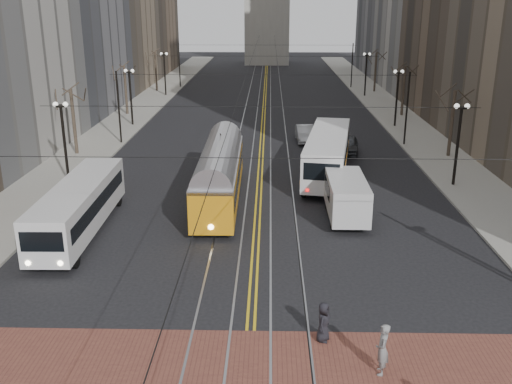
# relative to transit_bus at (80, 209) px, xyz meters

# --- Properties ---
(ground) EXTENTS (260.00, 260.00, 0.00)m
(ground) POSITION_rel_transit_bus_xyz_m (9.88, -8.92, -1.42)
(ground) COLOR black
(ground) RESTS_ON ground
(sidewalk_left) EXTENTS (5.00, 140.00, 0.15)m
(sidewalk_left) POSITION_rel_transit_bus_xyz_m (-5.12, 36.08, -1.34)
(sidewalk_left) COLOR gray
(sidewalk_left) RESTS_ON ground
(sidewalk_right) EXTENTS (5.00, 140.00, 0.15)m
(sidewalk_right) POSITION_rel_transit_bus_xyz_m (24.88, 36.08, -1.34)
(sidewalk_right) COLOR gray
(sidewalk_right) RESTS_ON ground
(crosswalk_band) EXTENTS (25.00, 6.00, 0.01)m
(crosswalk_band) POSITION_rel_transit_bus_xyz_m (9.88, -12.92, -1.41)
(crosswalk_band) COLOR brown
(crosswalk_band) RESTS_ON ground
(streetcar_rails) EXTENTS (4.80, 130.00, 0.02)m
(streetcar_rails) POSITION_rel_transit_bus_xyz_m (9.88, 36.08, -1.41)
(streetcar_rails) COLOR gray
(streetcar_rails) RESTS_ON ground
(centre_lines) EXTENTS (0.42, 130.00, 0.01)m
(centre_lines) POSITION_rel_transit_bus_xyz_m (9.88, 36.08, -1.41)
(centre_lines) COLOR gold
(centre_lines) RESTS_ON ground
(lamp_posts) EXTENTS (27.60, 57.20, 5.60)m
(lamp_posts) POSITION_rel_transit_bus_xyz_m (9.88, 19.83, 1.38)
(lamp_posts) COLOR black
(lamp_posts) RESTS_ON ground
(street_trees) EXTENTS (31.68, 53.28, 5.60)m
(street_trees) POSITION_rel_transit_bus_xyz_m (9.88, 26.33, 1.38)
(street_trees) COLOR #382D23
(street_trees) RESTS_ON ground
(trolley_wires) EXTENTS (25.96, 120.00, 6.60)m
(trolley_wires) POSITION_rel_transit_bus_xyz_m (9.88, 25.91, 2.36)
(trolley_wires) COLOR black
(trolley_wires) RESTS_ON ground
(transit_bus) EXTENTS (2.55, 11.39, 2.84)m
(transit_bus) POSITION_rel_transit_bus_xyz_m (0.00, 0.00, 0.00)
(transit_bus) COLOR silver
(transit_bus) RESTS_ON ground
(streetcar) EXTENTS (2.61, 13.28, 3.12)m
(streetcar) POSITION_rel_transit_bus_xyz_m (7.38, 5.43, 0.14)
(streetcar) COLOR orange
(streetcar) RESTS_ON ground
(rear_bus) EXTENTS (4.65, 12.66, 3.23)m
(rear_bus) POSITION_rel_transit_bus_xyz_m (14.88, 11.25, 0.20)
(rear_bus) COLOR silver
(rear_bus) RESTS_ON ground
(cargo_van) EXTENTS (2.20, 5.65, 2.50)m
(cargo_van) POSITION_rel_transit_bus_xyz_m (15.19, 2.58, -0.17)
(cargo_van) COLOR silver
(cargo_van) RESTS_ON ground
(sedan_grey) EXTENTS (2.35, 4.53, 1.47)m
(sedan_grey) POSITION_rel_transit_bus_xyz_m (17.33, 18.24, -0.68)
(sedan_grey) COLOR #43464B
(sedan_grey) RESTS_ON ground
(sedan_silver) EXTENTS (1.71, 4.48, 1.46)m
(sedan_silver) POSITION_rel_transit_bus_xyz_m (13.88, 22.53, -0.69)
(sedan_silver) COLOR #A7A9AE
(sedan_silver) RESTS_ON ground
(pedestrian_a) EXTENTS (0.74, 0.91, 1.61)m
(pedestrian_a) POSITION_rel_transit_bus_xyz_m (12.70, -10.51, -0.60)
(pedestrian_a) COLOR black
(pedestrian_a) RESTS_ON crosswalk_band
(pedestrian_b) EXTENTS (0.56, 0.76, 1.92)m
(pedestrian_b) POSITION_rel_transit_bus_xyz_m (14.55, -12.50, -0.45)
(pedestrian_b) COLOR gray
(pedestrian_b) RESTS_ON crosswalk_band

